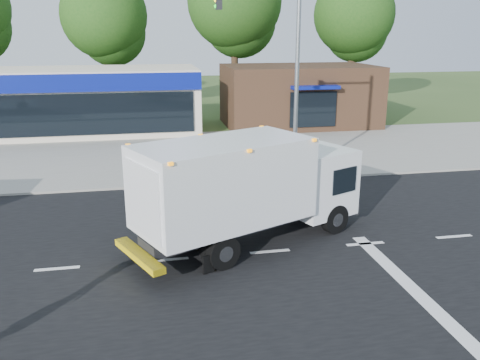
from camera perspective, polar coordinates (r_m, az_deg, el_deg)
The scene contains 10 objects.
ground at distance 15.14m, azimuth 3.37°, elevation -8.07°, with size 120.00×120.00×0.00m, color #385123.
road_asphalt at distance 15.14m, azimuth 3.37°, elevation -8.05°, with size 60.00×14.00×0.02m, color black.
sidewalk at distance 22.68m, azimuth -1.66°, elevation 0.57°, with size 60.00×2.40×0.12m, color gray.
parking_apron at distance 28.26m, azimuth -3.54°, elevation 3.65°, with size 60.00×9.00×0.02m, color gray.
lane_markings at distance 14.35m, azimuth 10.01°, elevation -9.68°, with size 55.20×7.00×0.01m.
ems_box_truck at distance 15.02m, azimuth 0.75°, elevation -0.46°, with size 7.74×5.20×3.31m.
retail_strip_mall at distance 33.99m, azimuth -20.34°, elevation 8.28°, with size 18.00×6.20×4.00m.
brown_storefront at distance 35.17m, azimuth 6.64°, elevation 9.41°, with size 10.00×6.70×4.00m.
traffic_signal_pole at distance 21.76m, azimuth 4.78°, elevation 12.86°, with size 3.51×0.25×8.00m.
background_trees at distance 41.59m, azimuth -7.59°, elevation 17.89°, with size 36.77×7.39×12.10m.
Camera 1 is at (-3.44, -13.33, 6.30)m, focal length 38.00 mm.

